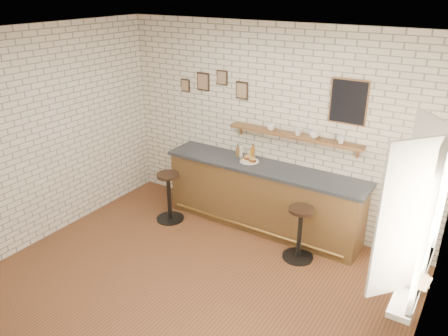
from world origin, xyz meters
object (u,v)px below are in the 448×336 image
at_px(book_upper, 409,278).
at_px(sandwich_plate, 249,161).
at_px(bitters_bottle_brown, 238,152).
at_px(book_lower, 410,278).
at_px(shelf_cup_d, 341,140).
at_px(shelf_cup_a, 271,127).
at_px(bitters_bottle_amber, 253,153).
at_px(condiment_bottle_yellow, 251,155).
at_px(bar_counter, 262,197).
at_px(bar_stool_right, 300,232).
at_px(ciabatta_sandwich, 250,158).
at_px(bar_stool_left, 169,195).
at_px(bitters_bottle_white, 241,152).
at_px(shelf_cup_c, 314,135).
at_px(shelf_cup_b, 298,132).

bearing_deg(book_upper, sandwich_plate, 153.80).
distance_m(bitters_bottle_brown, book_lower, 3.29).
bearing_deg(shelf_cup_d, shelf_cup_a, 161.78).
relative_size(bitters_bottle_amber, condiment_bottle_yellow, 1.47).
distance_m(bar_counter, bar_stool_right, 0.95).
relative_size(sandwich_plate, bitters_bottle_amber, 1.11).
height_order(ciabatta_sandwich, bar_stool_left, ciabatta_sandwich).
relative_size(bar_counter, shelf_cup_a, 25.11).
bearing_deg(bitters_bottle_white, bar_counter, -15.32).
xyz_separation_m(bar_counter, ciabatta_sandwich, (-0.25, 0.03, 0.55)).
height_order(condiment_bottle_yellow, book_lower, condiment_bottle_yellow).
height_order(sandwich_plate, bitters_bottle_amber, bitters_bottle_amber).
relative_size(bar_counter, shelf_cup_c, 23.32).
relative_size(ciabatta_sandwich, bar_stool_left, 0.30).
distance_m(bitters_bottle_brown, book_upper, 3.30).
bearing_deg(shelf_cup_a, bitters_bottle_white, -169.86).
relative_size(shelf_cup_a, shelf_cup_c, 0.93).
relative_size(bitters_bottle_white, bar_stool_right, 0.27).
relative_size(bitters_bottle_white, bitters_bottle_amber, 0.82).
height_order(ciabatta_sandwich, condiment_bottle_yellow, condiment_bottle_yellow).
bearing_deg(bitters_bottle_brown, shelf_cup_b, 4.63).
height_order(condiment_bottle_yellow, shelf_cup_b, shelf_cup_b).
xyz_separation_m(bitters_bottle_amber, book_lower, (2.59, -1.63, -0.17)).
bearing_deg(book_lower, bitters_bottle_white, 139.02).
height_order(sandwich_plate, shelf_cup_a, shelf_cup_a).
relative_size(bitters_bottle_brown, shelf_cup_b, 1.71).
xyz_separation_m(bitters_bottle_brown, bar_stool_right, (1.33, -0.60, -0.68)).
relative_size(bar_counter, bar_stool_left, 3.93).
bearing_deg(shelf_cup_d, bitters_bottle_amber, 165.15).
bearing_deg(bar_stool_left, bitters_bottle_brown, 41.82).
distance_m(condiment_bottle_yellow, book_lower, 3.09).
height_order(bar_stool_left, book_lower, book_lower).
distance_m(bar_stool_left, shelf_cup_a, 1.91).
height_order(bar_counter, book_upper, bar_counter).
bearing_deg(sandwich_plate, condiment_bottle_yellow, 105.98).
relative_size(bar_stool_left, book_lower, 3.51).
xyz_separation_m(bar_counter, bar_stool_left, (-1.32, -0.60, -0.08)).
bearing_deg(book_lower, sandwich_plate, 138.63).
height_order(bar_stool_right, book_upper, book_upper).
height_order(shelf_cup_c, book_upper, shelf_cup_c).
bearing_deg(shelf_cup_c, bitters_bottle_amber, 90.56).
distance_m(bitters_bottle_white, shelf_cup_d, 1.56).
distance_m(bitters_bottle_amber, book_upper, 3.08).
xyz_separation_m(bitters_bottle_brown, book_lower, (2.85, -1.63, -0.14)).
bearing_deg(bitters_bottle_amber, sandwich_plate, -91.67).
height_order(shelf_cup_d, book_upper, shelf_cup_d).
relative_size(bar_stool_right, shelf_cup_b, 7.03).
bearing_deg(bar_stool_left, bar_stool_right, 3.17).
height_order(ciabatta_sandwich, bar_stool_right, ciabatta_sandwich).
bearing_deg(book_upper, shelf_cup_c, 139.06).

